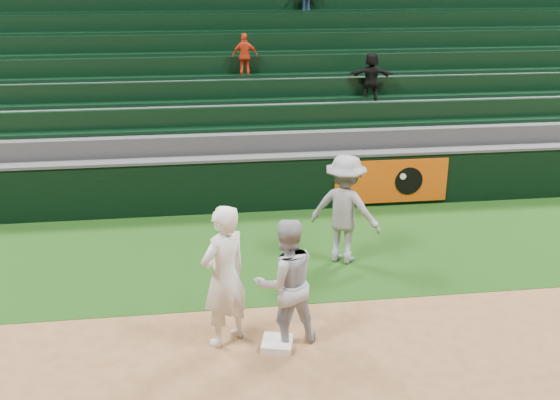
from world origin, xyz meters
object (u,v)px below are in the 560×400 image
at_px(first_base, 277,343).
at_px(first_baseman, 224,276).
at_px(base_coach, 345,209).
at_px(baserunner, 286,282).

distance_m(first_base, first_baseman, 1.26).
distance_m(first_baseman, base_coach, 3.31).
distance_m(first_base, base_coach, 3.21).
xyz_separation_m(first_base, first_baseman, (-0.72, 0.24, 1.01)).
relative_size(first_baseman, base_coach, 1.05).
height_order(baserunner, base_coach, base_coach).
height_order(first_baseman, baserunner, first_baseman).
height_order(first_base, first_baseman, first_baseman).
relative_size(first_baseman, baserunner, 1.11).
xyz_separation_m(first_base, base_coach, (1.57, 2.63, 0.97)).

